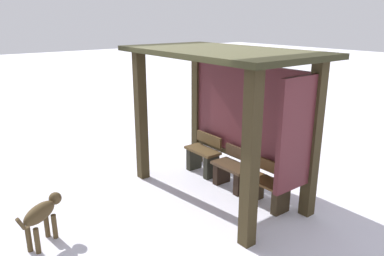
{
  "coord_description": "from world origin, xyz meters",
  "views": [
    {
      "loc": [
        4.39,
        -3.9,
        2.96
      ],
      "look_at": [
        -0.08,
        -0.47,
        1.27
      ],
      "focal_mm": 34.36,
      "sensor_mm": 36.0,
      "label": 1
    }
  ],
  "objects_px": {
    "bus_shelter": "(232,94)",
    "bench_center_inside": "(233,172)",
    "bench_left_inside": "(203,157)",
    "bench_right_inside": "(269,189)",
    "dog": "(42,214)"
  },
  "relations": [
    {
      "from": "bench_left_inside",
      "to": "bench_right_inside",
      "type": "relative_size",
      "value": 1.05
    },
    {
      "from": "bus_shelter",
      "to": "bench_center_inside",
      "type": "height_order",
      "value": "bus_shelter"
    },
    {
      "from": "bus_shelter",
      "to": "bench_right_inside",
      "type": "xyz_separation_m",
      "value": [
        0.74,
        0.18,
        -1.47
      ]
    },
    {
      "from": "bench_center_inside",
      "to": "bench_right_inside",
      "type": "relative_size",
      "value": 1.0
    },
    {
      "from": "bus_shelter",
      "to": "bench_left_inside",
      "type": "xyz_separation_m",
      "value": [
        -0.95,
        0.18,
        -1.43
      ]
    },
    {
      "from": "bench_left_inside",
      "to": "bench_center_inside",
      "type": "height_order",
      "value": "bench_left_inside"
    },
    {
      "from": "bench_left_inside",
      "to": "bench_right_inside",
      "type": "xyz_separation_m",
      "value": [
        1.68,
        0.0,
        -0.04
      ]
    },
    {
      "from": "bench_center_inside",
      "to": "dog",
      "type": "xyz_separation_m",
      "value": [
        -0.31,
        -3.22,
        0.12
      ]
    },
    {
      "from": "bench_left_inside",
      "to": "bench_center_inside",
      "type": "bearing_deg",
      "value": 0.12
    },
    {
      "from": "bench_left_inside",
      "to": "bench_right_inside",
      "type": "distance_m",
      "value": 1.68
    },
    {
      "from": "bus_shelter",
      "to": "bench_center_inside",
      "type": "xyz_separation_m",
      "value": [
        -0.11,
        0.18,
        -1.46
      ]
    },
    {
      "from": "bus_shelter",
      "to": "dog",
      "type": "relative_size",
      "value": 4.64
    },
    {
      "from": "bus_shelter",
      "to": "dog",
      "type": "height_order",
      "value": "bus_shelter"
    },
    {
      "from": "bench_left_inside",
      "to": "bench_center_inside",
      "type": "xyz_separation_m",
      "value": [
        0.84,
        0.0,
        -0.03
      ]
    },
    {
      "from": "bench_right_inside",
      "to": "bench_left_inside",
      "type": "bearing_deg",
      "value": -179.91
    }
  ]
}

